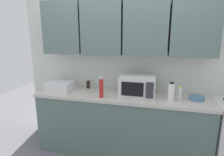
{
  "coord_description": "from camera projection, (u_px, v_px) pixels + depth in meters",
  "views": [
    {
      "loc": [
        0.49,
        -2.76,
        1.73
      ],
      "look_at": [
        -0.15,
        -0.25,
        1.12
      ],
      "focal_mm": 29.59,
      "sensor_mm": 36.0,
      "label": 1
    }
  ],
  "objects": [
    {
      "name": "wall_back_with_cabinets",
      "position": [
        125.0,
        45.0,
        2.7
      ],
      "size": [
        3.31,
        0.38,
        2.6
      ],
      "color": "silver",
      "rests_on": "ground_plane"
    },
    {
      "name": "bowl_ceramic_small",
      "position": [
        197.0,
        98.0,
        2.41
      ],
      "size": [
        0.19,
        0.19,
        0.05
      ],
      "primitive_type": "cylinder",
      "color": "teal",
      "rests_on": "counter_run"
    },
    {
      "name": "bottle_clear_tall",
      "position": [
        180.0,
        94.0,
        2.39
      ],
      "size": [
        0.06,
        0.06,
        0.18
      ],
      "color": "silver",
      "rests_on": "counter_run"
    },
    {
      "name": "counter_run",
      "position": [
        121.0,
        123.0,
        2.73
      ],
      "size": [
        2.44,
        0.63,
        0.9
      ],
      "color": "slate",
      "rests_on": "ground_plane"
    },
    {
      "name": "bottle_white_jar",
      "position": [
        171.0,
        92.0,
        2.34
      ],
      "size": [
        0.08,
        0.08,
        0.25
      ],
      "color": "white",
      "rests_on": "counter_run"
    },
    {
      "name": "microwave",
      "position": [
        138.0,
        86.0,
        2.55
      ],
      "size": [
        0.48,
        0.37,
        0.28
      ],
      "color": "silver",
      "rests_on": "counter_run"
    },
    {
      "name": "bottle_red_sauce",
      "position": [
        101.0,
        88.0,
        2.47
      ],
      "size": [
        0.06,
        0.06,
        0.29
      ],
      "color": "red",
      "rests_on": "counter_run"
    },
    {
      "name": "bottle_soy_dark",
      "position": [
        88.0,
        84.0,
        2.93
      ],
      "size": [
        0.05,
        0.05,
        0.14
      ],
      "color": "black",
      "rests_on": "counter_run"
    },
    {
      "name": "dish_rack",
      "position": [
        60.0,
        86.0,
        2.85
      ],
      "size": [
        0.38,
        0.3,
        0.12
      ],
      "primitive_type": "cube",
      "color": "silver",
      "rests_on": "counter_run"
    }
  ]
}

